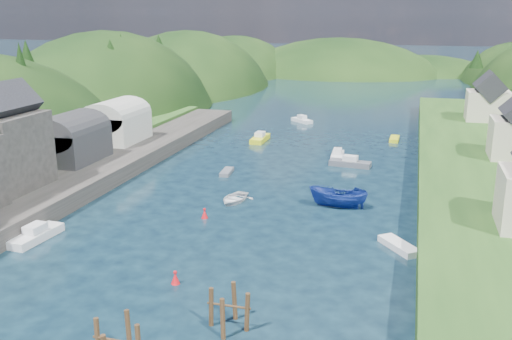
% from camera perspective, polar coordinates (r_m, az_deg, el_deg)
% --- Properties ---
extents(ground, '(600.00, 600.00, 0.00)m').
position_cam_1_polar(ground, '(82.85, 4.10, 1.26)').
color(ground, black).
rests_on(ground, ground).
extents(hillside_left, '(44.00, 245.56, 52.00)m').
position_cam_1_polar(hillside_left, '(123.57, -14.39, 1.75)').
color(hillside_left, black).
rests_on(hillside_left, ground).
extents(far_hills, '(103.00, 68.00, 44.00)m').
position_cam_1_polar(far_hills, '(205.64, 11.42, 6.52)').
color(far_hills, black).
rests_on(far_hills, ground).
extents(hill_trees, '(90.19, 146.55, 11.15)m').
position_cam_1_polar(hill_trees, '(94.74, 6.17, 9.81)').
color(hill_trees, black).
rests_on(hill_trees, ground).
extents(quay_left, '(12.00, 110.00, 2.00)m').
position_cam_1_polar(quay_left, '(65.86, -22.59, -2.81)').
color(quay_left, '#2D2B28').
rests_on(quay_left, ground).
extents(boat_sheds, '(7.00, 21.00, 7.50)m').
position_cam_1_polar(boat_sheds, '(81.03, -15.86, 4.20)').
color(boat_sheds, '#2D2D30').
rests_on(boat_sheds, quay_left).
extents(terrace_right, '(16.00, 120.00, 2.40)m').
position_cam_1_polar(terrace_right, '(71.94, 22.31, -1.12)').
color(terrace_right, '#234719').
rests_on(terrace_right, ground).
extents(right_bank_cottages, '(9.00, 59.24, 8.41)m').
position_cam_1_polar(right_bank_cottages, '(79.36, 24.18, 3.62)').
color(right_bank_cottages, beige).
rests_on(right_bank_cottages, terrace_right).
extents(piling_cluster_far, '(3.00, 2.82, 3.37)m').
position_cam_1_polar(piling_cluster_far, '(38.97, -2.72, -14.11)').
color(piling_cluster_far, '#382314').
rests_on(piling_cluster_far, ground).
extents(channel_buoy_near, '(0.70, 0.70, 1.10)m').
position_cam_1_polar(channel_buoy_near, '(45.38, -8.07, -10.64)').
color(channel_buoy_near, red).
rests_on(channel_buoy_near, ground).
extents(channel_buoy_far, '(0.70, 0.70, 1.10)m').
position_cam_1_polar(channel_buoy_far, '(58.62, -5.16, -4.37)').
color(channel_buoy_far, red).
rests_on(channel_buoy_far, ground).
extents(moored_boats, '(35.61, 91.06, 2.43)m').
position_cam_1_polar(moored_boats, '(61.81, 3.59, -3.12)').
color(moored_boats, silver).
rests_on(moored_boats, ground).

